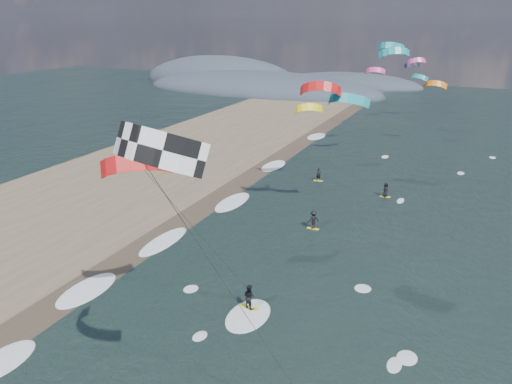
% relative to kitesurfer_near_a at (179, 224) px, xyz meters
% --- Properties ---
extents(sand_strip, '(26.00, 240.00, 0.00)m').
position_rel_kitesurfer_near_a_xyz_m(sand_strip, '(-27.36, 14.00, -11.69)').
color(sand_strip, brown).
rests_on(sand_strip, ground).
extents(wet_sand_strip, '(3.00, 240.00, 0.00)m').
position_rel_kitesurfer_near_a_xyz_m(wet_sand_strip, '(-15.36, 14.00, -11.68)').
color(wet_sand_strip, '#382D23').
rests_on(wet_sand_strip, ground).
extents(coastal_hills, '(80.00, 41.00, 15.00)m').
position_rel_kitesurfer_near_a_xyz_m(coastal_hills, '(-48.21, 111.86, -11.69)').
color(coastal_hills, '#3D4756').
rests_on(coastal_hills, ground).
extents(kitesurfer_near_a, '(7.72, 8.79, 15.73)m').
position_rel_kitesurfer_near_a_xyz_m(kitesurfer_near_a, '(0.00, 0.00, 0.00)').
color(kitesurfer_near_a, yellow).
rests_on(kitesurfer_near_a, ground).
extents(kitesurfer_near_b, '(7.07, 9.12, 12.46)m').
position_rel_kitesurfer_near_a_xyz_m(kitesurfer_near_b, '(-5.71, 8.39, -3.78)').
color(kitesurfer_near_b, yellow).
rests_on(kitesurfer_near_b, ground).
extents(far_kitesurfers, '(9.29, 14.44, 1.76)m').
position_rel_kitesurfer_near_a_xyz_m(far_kitesurfers, '(-2.97, 31.99, -10.85)').
color(far_kitesurfers, yellow).
rests_on(far_kitesurfers, ground).
extents(bg_kite_field, '(13.26, 68.07, 8.16)m').
position_rel_kitesurfer_near_a_xyz_m(bg_kite_field, '(-3.15, 57.39, -0.47)').
color(bg_kite_field, black).
rests_on(bg_kite_field, ground).
extents(shoreline_surf, '(2.40, 79.40, 0.11)m').
position_rel_kitesurfer_near_a_xyz_m(shoreline_surf, '(-14.16, 18.75, -11.69)').
color(shoreline_surf, white).
rests_on(shoreline_surf, ground).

